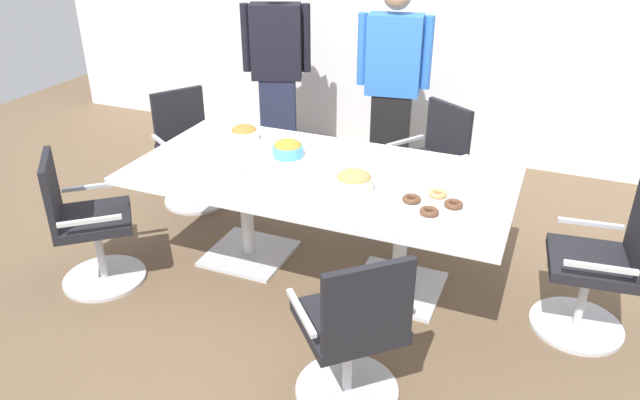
% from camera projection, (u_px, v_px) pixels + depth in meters
% --- Properties ---
extents(ground_plane, '(10.00, 10.00, 0.01)m').
position_uv_depth(ground_plane, '(320.00, 272.00, 4.18)').
color(ground_plane, brown).
extents(back_wall, '(8.00, 0.10, 2.80)m').
position_uv_depth(back_wall, '(420.00, 6.00, 5.51)').
color(back_wall, white).
rests_on(back_wall, ground).
extents(conference_table, '(2.40, 1.20, 0.75)m').
position_uv_depth(conference_table, '(320.00, 190.00, 3.89)').
color(conference_table, white).
rests_on(conference_table, ground).
extents(office_chair_0, '(0.75, 0.75, 0.91)m').
position_uv_depth(office_chair_0, '(190.00, 154.00, 4.98)').
color(office_chair_0, silver).
rests_on(office_chair_0, ground).
extents(office_chair_1, '(0.76, 0.76, 0.91)m').
position_uv_depth(office_chair_1, '(86.00, 228.00, 3.89)').
color(office_chair_1, silver).
rests_on(office_chair_1, ground).
extents(office_chair_2, '(0.76, 0.76, 0.91)m').
position_uv_depth(office_chair_2, '(353.00, 337.00, 2.94)').
color(office_chair_2, silver).
rests_on(office_chair_2, ground).
extents(office_chair_3, '(0.60, 0.60, 0.91)m').
position_uv_depth(office_chair_3, '(599.00, 272.00, 3.45)').
color(office_chair_3, silver).
rests_on(office_chair_3, ground).
extents(office_chair_4, '(0.75, 0.75, 0.91)m').
position_uv_depth(office_chair_4, '(430.00, 170.00, 4.69)').
color(office_chair_4, silver).
rests_on(office_chair_4, ground).
extents(person_standing_0, '(0.60, 0.36, 1.73)m').
position_uv_depth(person_standing_0, '(277.00, 70.00, 5.45)').
color(person_standing_0, '#232842').
rests_on(person_standing_0, ground).
extents(person_standing_1, '(0.62, 0.28, 1.72)m').
position_uv_depth(person_standing_1, '(393.00, 85.00, 5.04)').
color(person_standing_1, black).
rests_on(person_standing_1, ground).
extents(snack_bowl_pretzels, '(0.20, 0.20, 0.11)m').
position_uv_depth(snack_bowl_pretzels, '(244.00, 133.00, 4.30)').
color(snack_bowl_pretzels, white).
rests_on(snack_bowl_pretzels, conference_table).
extents(snack_bowl_cookies, '(0.23, 0.23, 0.12)m').
position_uv_depth(snack_bowl_cookies, '(354.00, 181.00, 3.58)').
color(snack_bowl_cookies, beige).
rests_on(snack_bowl_cookies, conference_table).
extents(snack_bowl_chips_orange, '(0.21, 0.21, 0.11)m').
position_uv_depth(snack_bowl_chips_orange, '(288.00, 148.00, 4.04)').
color(snack_bowl_chips_orange, '#4C9EC6').
rests_on(snack_bowl_chips_orange, conference_table).
extents(donut_platter, '(0.34, 0.34, 0.04)m').
position_uv_depth(donut_platter, '(432.00, 204.00, 3.41)').
color(donut_platter, white).
rests_on(donut_platter, conference_table).
extents(plate_stack, '(0.19, 0.19, 0.03)m').
position_uv_depth(plate_stack, '(232.00, 172.00, 3.80)').
color(plate_stack, white).
rests_on(plate_stack, conference_table).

